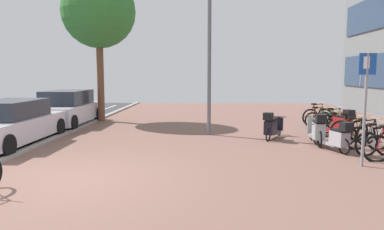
{
  "coord_description": "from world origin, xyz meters",
  "views": [
    {
      "loc": [
        2.77,
        -7.3,
        2.21
      ],
      "look_at": [
        2.43,
        1.6,
        1.19
      ],
      "focal_mm": 33.62,
      "sensor_mm": 36.0,
      "label": 1
    }
  ],
  "objects_px": {
    "bicycle_rack_03": "(356,134)",
    "bicycle_rack_04": "(349,130)",
    "scooter_extra": "(317,130)",
    "bicycle_rack_09": "(317,117)",
    "scooter_near": "(339,124)",
    "parked_car_far": "(67,109)",
    "parked_car_near": "(10,124)",
    "scooter_far": "(272,126)",
    "street_tree": "(99,12)",
    "bicycle_rack_07": "(327,122)",
    "bicycle_rack_02": "(367,138)",
    "parking_sign": "(365,98)",
    "lamp_post": "(209,49)",
    "bicycle_rack_05": "(337,127)",
    "scooter_mid": "(336,137)",
    "bicycle_rack_08": "(318,119)",
    "bicycle_rack_01": "(377,143)",
    "bicycle_rack_06": "(334,123)"
  },
  "relations": [
    {
      "from": "bicycle_rack_03",
      "to": "bicycle_rack_04",
      "type": "height_order",
      "value": "bicycle_rack_04"
    },
    {
      "from": "bicycle_rack_03",
      "to": "scooter_extra",
      "type": "bearing_deg",
      "value": -175.29
    },
    {
      "from": "bicycle_rack_09",
      "to": "scooter_extra",
      "type": "xyz_separation_m",
      "value": [
        -1.41,
        -4.59,
        0.11
      ]
    },
    {
      "from": "scooter_near",
      "to": "parked_car_far",
      "type": "height_order",
      "value": "parked_car_far"
    },
    {
      "from": "bicycle_rack_09",
      "to": "parked_car_near",
      "type": "height_order",
      "value": "parked_car_near"
    },
    {
      "from": "scooter_far",
      "to": "street_tree",
      "type": "bearing_deg",
      "value": 147.96
    },
    {
      "from": "bicycle_rack_07",
      "to": "bicycle_rack_09",
      "type": "relative_size",
      "value": 0.93
    },
    {
      "from": "bicycle_rack_02",
      "to": "parking_sign",
      "type": "xyz_separation_m",
      "value": [
        -0.98,
        -1.97,
        1.31
      ]
    },
    {
      "from": "scooter_far",
      "to": "lamp_post",
      "type": "relative_size",
      "value": 0.28
    },
    {
      "from": "street_tree",
      "to": "bicycle_rack_05",
      "type": "bearing_deg",
      "value": -21.93
    },
    {
      "from": "bicycle_rack_04",
      "to": "scooter_extra",
      "type": "bearing_deg",
      "value": -147.06
    },
    {
      "from": "scooter_mid",
      "to": "lamp_post",
      "type": "height_order",
      "value": "lamp_post"
    },
    {
      "from": "bicycle_rack_09",
      "to": "parked_car_far",
      "type": "distance_m",
      "value": 10.96
    },
    {
      "from": "bicycle_rack_05",
      "to": "lamp_post",
      "type": "height_order",
      "value": "lamp_post"
    },
    {
      "from": "bicycle_rack_08",
      "to": "scooter_extra",
      "type": "xyz_separation_m",
      "value": [
        -1.22,
        -3.85,
        0.14
      ]
    },
    {
      "from": "bicycle_rack_09",
      "to": "scooter_extra",
      "type": "height_order",
      "value": "scooter_extra"
    },
    {
      "from": "bicycle_rack_02",
      "to": "bicycle_rack_09",
      "type": "relative_size",
      "value": 0.97
    },
    {
      "from": "bicycle_rack_03",
      "to": "parked_car_near",
      "type": "distance_m",
      "value": 10.87
    },
    {
      "from": "bicycle_rack_07",
      "to": "bicycle_rack_05",
      "type": "bearing_deg",
      "value": -95.35
    },
    {
      "from": "bicycle_rack_05",
      "to": "scooter_extra",
      "type": "height_order",
      "value": "scooter_extra"
    },
    {
      "from": "bicycle_rack_01",
      "to": "scooter_far",
      "type": "height_order",
      "value": "scooter_far"
    },
    {
      "from": "scooter_mid",
      "to": "bicycle_rack_06",
      "type": "bearing_deg",
      "value": 71.22
    },
    {
      "from": "bicycle_rack_08",
      "to": "bicycle_rack_06",
      "type": "bearing_deg",
      "value": -84.93
    },
    {
      "from": "bicycle_rack_05",
      "to": "scooter_extra",
      "type": "xyz_separation_m",
      "value": [
        -1.2,
        -1.6,
        0.13
      ]
    },
    {
      "from": "bicycle_rack_03",
      "to": "bicycle_rack_04",
      "type": "relative_size",
      "value": 0.98
    },
    {
      "from": "bicycle_rack_01",
      "to": "street_tree",
      "type": "height_order",
      "value": "street_tree"
    },
    {
      "from": "scooter_far",
      "to": "lamp_post",
      "type": "bearing_deg",
      "value": 159.55
    },
    {
      "from": "scooter_mid",
      "to": "lamp_post",
      "type": "bearing_deg",
      "value": 142.79
    },
    {
      "from": "bicycle_rack_07",
      "to": "parked_car_far",
      "type": "distance_m",
      "value": 10.93
    },
    {
      "from": "bicycle_rack_04",
      "to": "bicycle_rack_02",
      "type": "bearing_deg",
      "value": -92.01
    },
    {
      "from": "bicycle_rack_06",
      "to": "scooter_near",
      "type": "height_order",
      "value": "scooter_near"
    },
    {
      "from": "scooter_extra",
      "to": "street_tree",
      "type": "bearing_deg",
      "value": 146.95
    },
    {
      "from": "bicycle_rack_04",
      "to": "scooter_near",
      "type": "height_order",
      "value": "scooter_near"
    },
    {
      "from": "bicycle_rack_05",
      "to": "scooter_extra",
      "type": "bearing_deg",
      "value": -126.85
    },
    {
      "from": "bicycle_rack_08",
      "to": "bicycle_rack_04",
      "type": "bearing_deg",
      "value": -88.27
    },
    {
      "from": "bicycle_rack_09",
      "to": "street_tree",
      "type": "bearing_deg",
      "value": 174.94
    },
    {
      "from": "scooter_mid",
      "to": "parked_car_near",
      "type": "bearing_deg",
      "value": 176.11
    },
    {
      "from": "bicycle_rack_01",
      "to": "lamp_post",
      "type": "distance_m",
      "value": 6.2
    },
    {
      "from": "scooter_mid",
      "to": "bicycle_rack_03",
      "type": "bearing_deg",
      "value": 46.33
    },
    {
      "from": "scooter_far",
      "to": "scooter_near",
      "type": "bearing_deg",
      "value": 8.51
    },
    {
      "from": "parking_sign",
      "to": "scooter_mid",
      "type": "bearing_deg",
      "value": 91.73
    },
    {
      "from": "bicycle_rack_05",
      "to": "bicycle_rack_06",
      "type": "bearing_deg",
      "value": 78.12
    },
    {
      "from": "scooter_far",
      "to": "parked_car_far",
      "type": "bearing_deg",
      "value": 159.14
    },
    {
      "from": "bicycle_rack_06",
      "to": "scooter_extra",
      "type": "relative_size",
      "value": 0.75
    },
    {
      "from": "bicycle_rack_03",
      "to": "bicycle_rack_06",
      "type": "relative_size",
      "value": 0.94
    },
    {
      "from": "parked_car_near",
      "to": "street_tree",
      "type": "relative_size",
      "value": 0.66
    },
    {
      "from": "parked_car_near",
      "to": "scooter_mid",
      "type": "bearing_deg",
      "value": -3.89
    },
    {
      "from": "bicycle_rack_04",
      "to": "parked_car_far",
      "type": "relative_size",
      "value": 0.31
    },
    {
      "from": "scooter_near",
      "to": "lamp_post",
      "type": "relative_size",
      "value": 0.31
    },
    {
      "from": "bicycle_rack_06",
      "to": "bicycle_rack_01",
      "type": "bearing_deg",
      "value": -92.68
    }
  ]
}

